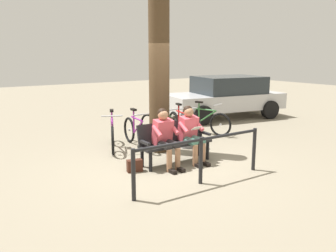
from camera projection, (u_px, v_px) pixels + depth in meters
The scene contains 14 objects.
ground_plane at pixel (170, 165), 7.23m from camera, with size 40.00×40.00×0.00m, color gray.
bench at pixel (174, 139), 7.33m from camera, with size 1.61×0.50×0.87m.
person_reading at pixel (191, 131), 7.33m from camera, with size 0.49×0.77×1.20m.
person_companion at pixel (165, 135), 6.99m from camera, with size 0.49×0.77×1.20m.
handbag at pixel (135, 166), 6.81m from camera, with size 0.30×0.14×0.24m, color #3F1E14.
tree_trunk at pixel (159, 72), 7.94m from camera, with size 0.48×0.48×3.71m, color #4C3823.
litter_bin at pixel (187, 131), 8.50m from camera, with size 0.34×0.34×0.82m.
bicycle_black at pixel (204, 122), 9.94m from camera, with size 0.71×1.59×0.94m.
bicycle_red at pixel (181, 125), 9.45m from camera, with size 0.50×1.66×0.94m.
bicycle_purple at pixel (161, 127), 9.16m from camera, with size 0.48×1.67×0.94m.
bicycle_blue at pixel (137, 133), 8.57m from camera, with size 0.48×1.68×0.94m.
bicycle_green at pixel (112, 134), 8.40m from camera, with size 0.77×1.55×0.94m.
railing_fence at pixel (201, 152), 6.10m from camera, with size 2.75×0.10×0.85m.
parked_car at pixel (225, 96), 12.47m from camera, with size 4.44×2.55×1.47m.
Camera 1 is at (3.89, 5.72, 2.29)m, focal length 37.15 mm.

